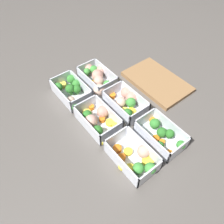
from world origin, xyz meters
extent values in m
plane|color=#56514C|center=(0.00, 0.00, 0.00)|extent=(4.00, 4.00, 0.00)
cube|color=silver|center=(-0.19, -0.07, 0.00)|extent=(0.17, 0.10, 0.00)
cube|color=silver|center=(-0.19, -0.11, 0.03)|extent=(0.17, 0.01, 0.06)
cube|color=silver|center=(-0.19, -0.02, 0.03)|extent=(0.17, 0.00, 0.06)
cube|color=silver|center=(-0.27, -0.07, 0.03)|extent=(0.01, 0.10, 0.06)
cube|color=silver|center=(-0.11, -0.07, 0.03)|extent=(0.01, 0.10, 0.06)
cylinder|color=#DBC647|center=(-0.26, -0.07, 0.01)|extent=(0.04, 0.04, 0.02)
cylinder|color=#407A37|center=(-0.19, -0.07, 0.01)|extent=(0.01, 0.01, 0.02)
sphere|color=#2D7228|center=(-0.19, -0.07, 0.04)|extent=(0.04, 0.04, 0.04)
cylinder|color=#49883F|center=(-0.25, -0.03, 0.01)|extent=(0.01, 0.01, 0.01)
sphere|color=#388433|center=(-0.25, -0.03, 0.03)|extent=(0.04, 0.04, 0.04)
cylinder|color=#49883F|center=(-0.21, -0.03, 0.01)|extent=(0.01, 0.01, 0.01)
sphere|color=#388433|center=(-0.21, -0.03, 0.03)|extent=(0.04, 0.04, 0.04)
sphere|color=beige|center=(-0.14, -0.10, 0.02)|extent=(0.04, 0.04, 0.04)
cylinder|color=#49883F|center=(-0.23, -0.10, 0.01)|extent=(0.01, 0.01, 0.02)
sphere|color=#388433|center=(-0.23, -0.10, 0.03)|extent=(0.04, 0.04, 0.04)
cylinder|color=orange|center=(-0.13, -0.03, 0.01)|extent=(0.02, 0.02, 0.01)
cylinder|color=#407A37|center=(-0.18, -0.04, 0.01)|extent=(0.01, 0.01, 0.01)
sphere|color=#2D7228|center=(-0.18, -0.04, 0.03)|extent=(0.03, 0.03, 0.03)
cylinder|color=#519448|center=(-0.11, -0.10, 0.01)|extent=(0.01, 0.01, 0.01)
sphere|color=#42933D|center=(-0.11, -0.10, 0.03)|extent=(0.03, 0.03, 0.03)
cube|color=silver|center=(0.00, -0.07, 0.00)|extent=(0.17, 0.10, 0.00)
cube|color=silver|center=(0.00, -0.11, 0.03)|extent=(0.17, 0.01, 0.06)
cube|color=silver|center=(0.00, -0.02, 0.03)|extent=(0.17, 0.00, 0.06)
cube|color=silver|center=(-0.08, -0.07, 0.03)|extent=(0.01, 0.10, 0.06)
cube|color=silver|center=(0.08, -0.07, 0.03)|extent=(0.01, 0.10, 0.06)
cylinder|color=orange|center=(0.00, -0.05, 0.01)|extent=(0.03, 0.03, 0.02)
cylinder|color=yellow|center=(0.07, -0.10, 0.01)|extent=(0.03, 0.03, 0.01)
sphere|color=tan|center=(-0.02, -0.03, 0.03)|extent=(0.06, 0.06, 0.05)
sphere|color=#D19E8C|center=(-0.01, -0.09, 0.03)|extent=(0.05, 0.05, 0.05)
cylinder|color=#DBC647|center=(-0.06, -0.07, 0.01)|extent=(0.04, 0.04, 0.01)
cylinder|color=#407A37|center=(0.04, -0.10, 0.01)|extent=(0.01, 0.01, 0.01)
sphere|color=#2D7228|center=(0.04, -0.10, 0.03)|extent=(0.04, 0.04, 0.04)
cylinder|color=#407A37|center=(-0.04, -0.09, 0.01)|extent=(0.01, 0.01, 0.01)
sphere|color=#2D7228|center=(-0.04, -0.09, 0.03)|extent=(0.04, 0.04, 0.04)
cylinder|color=orange|center=(-0.07, -0.04, 0.01)|extent=(0.02, 0.02, 0.02)
cylinder|color=yellow|center=(0.03, -0.03, 0.01)|extent=(0.04, 0.04, 0.01)
cylinder|color=yellow|center=(0.06, -0.03, 0.01)|extent=(0.04, 0.04, 0.02)
cube|color=silver|center=(0.19, -0.07, 0.00)|extent=(0.17, 0.10, 0.00)
cube|color=silver|center=(0.19, -0.11, 0.03)|extent=(0.17, 0.01, 0.06)
cube|color=silver|center=(0.19, -0.02, 0.03)|extent=(0.17, 0.00, 0.06)
cube|color=silver|center=(0.11, -0.07, 0.03)|extent=(0.01, 0.10, 0.06)
cube|color=silver|center=(0.27, -0.07, 0.03)|extent=(0.01, 0.10, 0.06)
cylinder|color=orange|center=(0.17, -0.09, 0.01)|extent=(0.04, 0.04, 0.02)
cylinder|color=yellow|center=(0.16, -0.06, 0.01)|extent=(0.03, 0.03, 0.01)
sphere|color=#D19E8C|center=(0.20, -0.03, 0.03)|extent=(0.06, 0.06, 0.04)
cylinder|color=yellow|center=(0.22, -0.10, 0.01)|extent=(0.04, 0.04, 0.02)
cylinder|color=orange|center=(0.13, -0.08, 0.01)|extent=(0.04, 0.04, 0.02)
cylinder|color=#519448|center=(0.26, -0.05, 0.01)|extent=(0.01, 0.01, 0.02)
sphere|color=#42933D|center=(0.26, -0.05, 0.03)|extent=(0.04, 0.04, 0.04)
cylinder|color=yellow|center=(0.23, -0.03, 0.01)|extent=(0.06, 0.06, 0.01)
cylinder|color=#519448|center=(0.24, -0.08, 0.01)|extent=(0.01, 0.01, 0.02)
sphere|color=#42933D|center=(0.24, -0.08, 0.04)|extent=(0.04, 0.04, 0.04)
cylinder|color=yellow|center=(0.19, -0.11, 0.01)|extent=(0.03, 0.03, 0.01)
cube|color=silver|center=(-0.19, 0.07, 0.00)|extent=(0.17, 0.10, 0.00)
cube|color=silver|center=(-0.19, 0.02, 0.03)|extent=(0.17, 0.00, 0.06)
cube|color=silver|center=(-0.19, 0.11, 0.03)|extent=(0.17, 0.01, 0.06)
cube|color=silver|center=(-0.27, 0.07, 0.03)|extent=(0.01, 0.10, 0.06)
cube|color=silver|center=(-0.11, 0.07, 0.03)|extent=(0.01, 0.10, 0.06)
sphere|color=tan|center=(-0.20, 0.08, 0.03)|extent=(0.07, 0.07, 0.05)
cylinder|color=yellow|center=(-0.19, 0.03, 0.01)|extent=(0.05, 0.05, 0.02)
sphere|color=beige|center=(-0.12, 0.03, 0.03)|extent=(0.06, 0.06, 0.05)
cylinder|color=#DBC647|center=(-0.11, 0.10, 0.01)|extent=(0.05, 0.05, 0.01)
cylinder|color=#519448|center=(-0.13, 0.08, 0.01)|extent=(0.01, 0.01, 0.01)
sphere|color=#42933D|center=(-0.13, 0.08, 0.03)|extent=(0.03, 0.03, 0.03)
cylinder|color=#519448|center=(-0.24, 0.08, 0.01)|extent=(0.01, 0.01, 0.02)
sphere|color=#42933D|center=(-0.24, 0.08, 0.03)|extent=(0.04, 0.04, 0.04)
sphere|color=tan|center=(-0.22, 0.11, 0.02)|extent=(0.05, 0.05, 0.04)
sphere|color=#D19E8C|center=(-0.17, 0.06, 0.03)|extent=(0.05, 0.05, 0.04)
cylinder|color=#519448|center=(-0.25, 0.05, 0.01)|extent=(0.01, 0.01, 0.02)
sphere|color=#42933D|center=(-0.25, 0.05, 0.03)|extent=(0.03, 0.03, 0.03)
sphere|color=tan|center=(-0.26, 0.07, 0.03)|extent=(0.06, 0.06, 0.04)
cube|color=silver|center=(0.00, 0.07, 0.00)|extent=(0.17, 0.10, 0.00)
cube|color=silver|center=(0.00, 0.02, 0.03)|extent=(0.17, 0.00, 0.06)
cube|color=silver|center=(0.00, 0.11, 0.03)|extent=(0.17, 0.01, 0.06)
cube|color=silver|center=(-0.08, 0.07, 0.03)|extent=(0.01, 0.10, 0.06)
cube|color=silver|center=(0.08, 0.07, 0.03)|extent=(0.01, 0.10, 0.06)
sphere|color=beige|center=(-0.02, 0.06, 0.02)|extent=(0.06, 0.06, 0.04)
sphere|color=tan|center=(-0.01, 0.11, 0.03)|extent=(0.06, 0.06, 0.05)
cylinder|color=#DBC647|center=(0.02, 0.04, 0.01)|extent=(0.04, 0.04, 0.02)
cylinder|color=yellow|center=(0.04, 0.06, 0.01)|extent=(0.05, 0.05, 0.02)
cylinder|color=#407A37|center=(0.05, 0.04, 0.01)|extent=(0.01, 0.01, 0.02)
sphere|color=#2D7228|center=(0.05, 0.04, 0.03)|extent=(0.04, 0.04, 0.04)
cylinder|color=orange|center=(-0.08, 0.06, 0.01)|extent=(0.04, 0.04, 0.02)
cylinder|color=#519448|center=(0.01, 0.08, 0.01)|extent=(0.01, 0.01, 0.01)
sphere|color=#42933D|center=(0.01, 0.08, 0.03)|extent=(0.04, 0.04, 0.04)
sphere|color=tan|center=(-0.04, 0.11, 0.03)|extent=(0.06, 0.06, 0.05)
cube|color=silver|center=(0.19, 0.07, 0.00)|extent=(0.17, 0.10, 0.00)
cube|color=silver|center=(0.19, 0.02, 0.03)|extent=(0.17, 0.00, 0.06)
cube|color=silver|center=(0.19, 0.11, 0.03)|extent=(0.17, 0.01, 0.06)
cube|color=silver|center=(0.11, 0.07, 0.03)|extent=(0.01, 0.10, 0.06)
cube|color=silver|center=(0.27, 0.07, 0.03)|extent=(0.01, 0.10, 0.06)
cylinder|color=#49883F|center=(0.14, 0.08, 0.01)|extent=(0.01, 0.01, 0.01)
sphere|color=#388433|center=(0.14, 0.08, 0.03)|extent=(0.04, 0.04, 0.04)
cylinder|color=#407A37|center=(0.19, 0.08, 0.01)|extent=(0.01, 0.01, 0.01)
sphere|color=#2D7228|center=(0.19, 0.08, 0.03)|extent=(0.04, 0.04, 0.04)
cylinder|color=orange|center=(0.21, 0.06, 0.01)|extent=(0.03, 0.03, 0.01)
cylinder|color=orange|center=(0.18, 0.05, 0.01)|extent=(0.03, 0.03, 0.01)
cylinder|color=#407A37|center=(0.21, 0.09, 0.01)|extent=(0.01, 0.01, 0.01)
sphere|color=#2D7228|center=(0.21, 0.09, 0.03)|extent=(0.03, 0.03, 0.03)
cylinder|color=orange|center=(0.12, 0.10, 0.01)|extent=(0.03, 0.03, 0.01)
cylinder|color=#407A37|center=(0.22, 0.03, 0.01)|extent=(0.01, 0.01, 0.01)
sphere|color=#2D7228|center=(0.22, 0.03, 0.03)|extent=(0.03, 0.03, 0.03)
cylinder|color=orange|center=(0.25, 0.05, 0.01)|extent=(0.02, 0.02, 0.01)
cylinder|color=#49883F|center=(0.26, 0.09, 0.01)|extent=(0.01, 0.01, 0.02)
sphere|color=#388433|center=(0.26, 0.09, 0.03)|extent=(0.03, 0.03, 0.03)
cube|color=olive|center=(-0.02, 0.27, 0.01)|extent=(0.28, 0.18, 0.02)
camera|label=1|loc=(0.42, -0.33, 0.65)|focal=35.00mm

